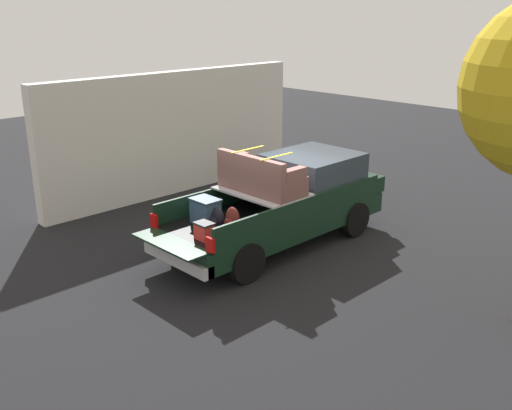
{
  "coord_description": "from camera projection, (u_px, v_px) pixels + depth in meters",
  "views": [
    {
      "loc": [
        -8.84,
        -8.44,
        5.13
      ],
      "look_at": [
        -0.6,
        0.0,
        1.1
      ],
      "focal_mm": 40.89,
      "sensor_mm": 36.0,
      "label": 1
    }
  ],
  "objects": [
    {
      "name": "pickup_truck",
      "position": [
        287.0,
        201.0,
        13.15
      ],
      "size": [
        6.05,
        2.06,
        2.23
      ],
      "color": "black",
      "rests_on": "ground_plane"
    },
    {
      "name": "ground_plane",
      "position": [
        275.0,
        245.0,
        13.22
      ],
      "size": [
        40.0,
        40.0,
        0.0
      ],
      "primitive_type": "plane",
      "color": "black"
    },
    {
      "name": "trash_can",
      "position": [
        287.0,
        171.0,
        17.3
      ],
      "size": [
        0.6,
        0.6,
        0.98
      ],
      "color": "#3F4C66",
      "rests_on": "ground_plane"
    },
    {
      "name": "building_facade",
      "position": [
        176.0,
        132.0,
        16.61
      ],
      "size": [
        8.46,
        0.36,
        3.44
      ],
      "primitive_type": "cube",
      "color": "silver",
      "rests_on": "ground_plane"
    }
  ]
}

